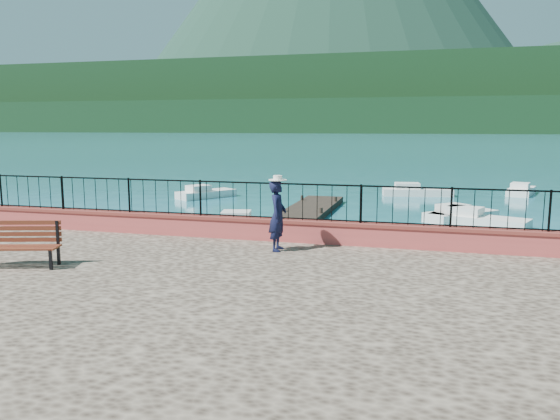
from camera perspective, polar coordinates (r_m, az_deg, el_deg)
The scene contains 15 objects.
ground at distance 11.48m, azimuth -3.84°, elevation -12.89°, with size 2000.00×2000.00×0.00m, color #19596B.
parapet at distance 14.48m, azimuth 0.87°, elevation -2.13°, with size 28.00×0.46×0.58m, color #B74542.
railing at distance 14.35m, azimuth 0.88°, elevation 0.87°, with size 27.00×0.05×0.95m, color black.
dock at distance 23.11m, azimuth 1.16°, elevation -1.36°, with size 2.00×16.00×0.30m, color #2D231C.
far_forest at distance 310.13m, azimuth 14.76°, elevation 9.45°, with size 900.00×60.00×18.00m, color black.
foothills at distance 370.51m, azimuth 14.94°, elevation 11.31°, with size 900.00×120.00×44.00m, color black.
park_bench at distance 13.14m, azimuth -25.71°, elevation -4.13°, with size 1.86×1.05×0.98m.
person at distance 13.29m, azimuth -0.24°, elevation -0.60°, with size 0.63×0.41×1.73m, color black.
hat at distance 13.17m, azimuth -0.24°, elevation 3.38°, with size 0.44×0.44×0.12m, color white.
boat_0 at distance 22.34m, azimuth -3.34°, elevation -1.08°, with size 3.30×1.30×0.80m, color silver.
boat_1 at distance 24.67m, azimuth 20.04°, elevation -0.66°, with size 4.04×1.30×0.80m, color silver.
boat_2 at distance 25.80m, azimuth 18.40°, elevation -0.18°, with size 3.50×1.30×0.80m, color silver.
boat_3 at distance 32.57m, azimuth -7.72°, elevation 1.99°, with size 3.51×1.30×0.80m, color silver.
boat_4 at distance 34.25m, azimuth 14.16°, elevation 2.14°, with size 4.11×1.30×0.80m, color silver.
boat_5 at distance 36.83m, azimuth 23.90°, elevation 2.10°, with size 3.24×1.30×0.80m, color white.
Camera 1 is at (3.51, -10.07, 4.25)m, focal length 35.00 mm.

